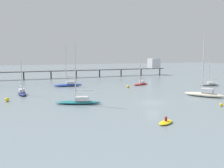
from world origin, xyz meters
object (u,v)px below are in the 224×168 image
at_px(sailboat_cream, 205,93).
at_px(mooring_buoy_mid, 7,100).
at_px(sailboat_navy, 22,92).
at_px(sailboat_teal, 79,101).
at_px(sailboat_blue, 68,84).
at_px(mooring_buoy_far, 128,86).
at_px(mooring_buoy_near, 221,105).
at_px(pier, 118,67).
at_px(dinghy_yellow, 166,122).
at_px(sailboat_gray, 210,84).
at_px(sailboat_red, 141,83).

relative_size(sailboat_cream, mooring_buoy_mid, 16.29).
xyz_separation_m(sailboat_navy, sailboat_teal, (9.55, -15.87, 0.08)).
height_order(sailboat_blue, mooring_buoy_far, sailboat_blue).
height_order(sailboat_teal, mooring_buoy_mid, sailboat_teal).
distance_m(sailboat_blue, sailboat_cream, 39.21).
xyz_separation_m(sailboat_navy, mooring_buoy_far, (29.05, 1.07, -0.20)).
relative_size(sailboat_blue, mooring_buoy_mid, 15.10).
bearing_deg(mooring_buoy_near, pier, 81.79).
xyz_separation_m(sailboat_blue, dinghy_yellow, (3.24, -45.23, -0.52)).
xyz_separation_m(sailboat_gray, mooring_buoy_mid, (-57.71, -2.87, -0.14)).
bearing_deg(mooring_buoy_far, mooring_buoy_near, -81.70).
bearing_deg(mooring_buoy_mid, sailboat_blue, 48.27).
xyz_separation_m(sailboat_red, mooring_buoy_near, (-2.56, -34.05, -0.28)).
bearing_deg(sailboat_blue, sailboat_gray, -21.90).
bearing_deg(dinghy_yellow, pier, 70.17).
xyz_separation_m(pier, sailboat_blue, (-29.10, -26.48, -3.52)).
relative_size(pier, sailboat_teal, 7.26).
bearing_deg(dinghy_yellow, sailboat_red, 64.42).
height_order(dinghy_yellow, mooring_buoy_far, dinghy_yellow).
bearing_deg(sailboat_blue, dinghy_yellow, -85.91).
distance_m(sailboat_gray, sailboat_blue, 43.75).
height_order(sailboat_blue, mooring_buoy_near, sailboat_blue).
xyz_separation_m(pier, sailboat_gray, (11.50, -42.80, -3.68)).
xyz_separation_m(mooring_buoy_far, mooring_buoy_near, (4.31, -29.55, -0.09)).
bearing_deg(sailboat_cream, sailboat_red, 95.70).
bearing_deg(mooring_buoy_far, mooring_buoy_mid, -164.77).
distance_m(mooring_buoy_mid, mooring_buoy_near, 42.10).
distance_m(sailboat_gray, mooring_buoy_mid, 57.78).
distance_m(pier, sailboat_gray, 44.47).
relative_size(sailboat_gray, mooring_buoy_far, 9.70).
height_order(sailboat_navy, mooring_buoy_mid, sailboat_navy).
distance_m(sailboat_teal, sailboat_red, 34.00).
bearing_deg(sailboat_navy, sailboat_teal, -58.98).
height_order(sailboat_cream, sailboat_navy, sailboat_cream).
bearing_deg(mooring_buoy_mid, pier, 44.66).
relative_size(sailboat_gray, sailboat_blue, 0.61).
distance_m(sailboat_blue, sailboat_navy, 17.97).
distance_m(sailboat_cream, sailboat_navy, 42.88).
xyz_separation_m(sailboat_gray, sailboat_cream, (-16.06, -14.26, 0.24)).
bearing_deg(dinghy_yellow, sailboat_navy, 116.83).
height_order(sailboat_navy, sailboat_teal, sailboat_teal).
bearing_deg(sailboat_blue, sailboat_cream, -51.25).
height_order(mooring_buoy_far, mooring_buoy_near, mooring_buoy_far).
height_order(sailboat_teal, mooring_buoy_near, sailboat_teal).
relative_size(sailboat_cream, sailboat_red, 1.59).
bearing_deg(mooring_buoy_mid, sailboat_red, 18.75).
relative_size(sailboat_red, mooring_buoy_far, 10.87).
height_order(sailboat_teal, sailboat_red, sailboat_teal).
bearing_deg(mooring_buoy_far, pier, 69.35).
distance_m(sailboat_navy, sailboat_teal, 18.52).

